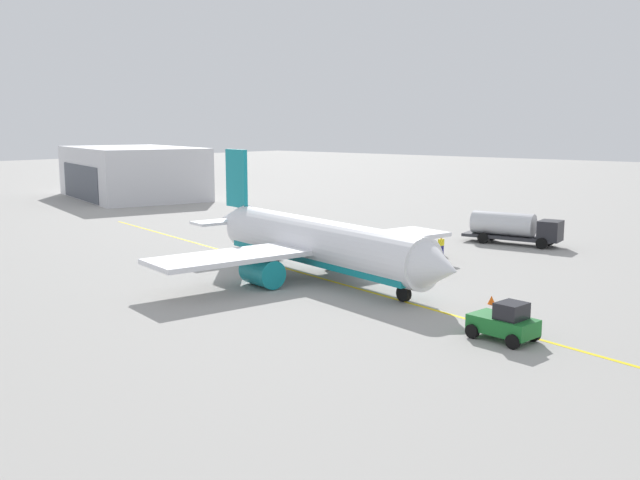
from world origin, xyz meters
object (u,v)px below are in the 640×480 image
(refueling_worker, at_px, (441,246))
(safety_cone_nose, at_px, (492,300))
(airplane, at_px, (316,244))
(fuel_tanker, at_px, (513,227))
(pushback_tug, at_px, (505,322))

(refueling_worker, distance_m, safety_cone_nose, 18.19)
(airplane, relative_size, safety_cone_nose, 51.11)
(airplane, xyz_separation_m, safety_cone_nose, (14.41, 1.24, -2.35))
(airplane, distance_m, refueling_worker, 15.08)
(refueling_worker, height_order, safety_cone_nose, refueling_worker)
(fuel_tanker, distance_m, pushback_tug, 33.16)
(fuel_tanker, xyz_separation_m, refueling_worker, (-2.39, -9.67, -0.89))
(fuel_tanker, xyz_separation_m, pushback_tug, (14.03, -30.03, -0.71))
(safety_cone_nose, bearing_deg, pushback_tug, -57.75)
(airplane, xyz_separation_m, fuel_tanker, (4.68, 24.46, -0.92))
(fuel_tanker, bearing_deg, safety_cone_nose, -67.26)
(airplane, distance_m, fuel_tanker, 24.93)
(refueling_worker, bearing_deg, safety_cone_nose, -48.18)
(airplane, height_order, pushback_tug, airplane)
(pushback_tug, xyz_separation_m, safety_cone_nose, (-4.30, 6.81, -0.72))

